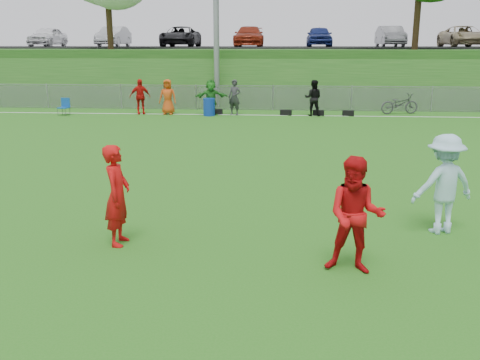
# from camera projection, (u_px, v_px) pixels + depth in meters

# --- Properties ---
(ground) EXTENTS (120.00, 120.00, 0.00)m
(ground) POSITION_uv_depth(u_px,v_px,m) (247.00, 267.00, 8.39)
(ground) COLOR #226A16
(ground) RESTS_ON ground
(sideline_far) EXTENTS (60.00, 0.10, 0.01)m
(sideline_far) POSITION_uv_depth(u_px,v_px,m) (272.00, 115.00, 25.76)
(sideline_far) COLOR white
(sideline_far) RESTS_ON ground
(fence) EXTENTS (58.00, 0.06, 1.30)m
(fence) POSITION_uv_depth(u_px,v_px,m) (273.00, 98.00, 27.53)
(fence) COLOR gray
(fence) RESTS_ON ground
(berm) EXTENTS (120.00, 18.00, 3.00)m
(berm) POSITION_uv_depth(u_px,v_px,m) (276.00, 70.00, 37.93)
(berm) COLOR #194D15
(berm) RESTS_ON ground
(parking_lot) EXTENTS (120.00, 12.00, 0.10)m
(parking_lot) POSITION_uv_depth(u_px,v_px,m) (277.00, 47.00, 39.47)
(parking_lot) COLOR black
(parking_lot) RESTS_ON berm
(car_row) EXTENTS (32.04, 5.18, 1.44)m
(car_row) POSITION_uv_depth(u_px,v_px,m) (261.00, 36.00, 38.41)
(car_row) COLOR white
(car_row) RESTS_ON parking_lot
(spectator_row) EXTENTS (9.39, 0.87, 1.69)m
(spectator_row) POSITION_uv_depth(u_px,v_px,m) (215.00, 97.00, 25.76)
(spectator_row) COLOR red
(spectator_row) RESTS_ON ground
(gear_bags) EXTENTS (6.95, 0.45, 0.26)m
(gear_bags) POSITION_uv_depth(u_px,v_px,m) (292.00, 113.00, 25.75)
(gear_bags) COLOR black
(gear_bags) RESTS_ON ground
(player_red_left) EXTENTS (0.43, 0.64, 1.76)m
(player_red_left) POSITION_uv_depth(u_px,v_px,m) (117.00, 195.00, 9.14)
(player_red_left) COLOR #BC0D0D
(player_red_left) RESTS_ON ground
(player_red_center) EXTENTS (0.99, 0.84, 1.80)m
(player_red_center) POSITION_uv_depth(u_px,v_px,m) (356.00, 216.00, 8.00)
(player_red_center) COLOR red
(player_red_center) RESTS_ON ground
(player_blue) EXTENTS (1.34, 1.01, 1.84)m
(player_blue) POSITION_uv_depth(u_px,v_px,m) (444.00, 184.00, 9.70)
(player_blue) COLOR #A2CFE1
(player_blue) RESTS_ON ground
(recycling_bin) EXTENTS (0.60, 0.60, 0.83)m
(recycling_bin) POSITION_uv_depth(u_px,v_px,m) (209.00, 107.00, 25.53)
(recycling_bin) COLOR navy
(recycling_bin) RESTS_ON ground
(camp_chair) EXTENTS (0.52, 0.53, 0.82)m
(camp_chair) POSITION_uv_depth(u_px,v_px,m) (64.00, 110.00, 25.72)
(camp_chair) COLOR #0D4692
(camp_chair) RESTS_ON ground
(bicycle) EXTENTS (1.99, 1.10, 0.99)m
(bicycle) POSITION_uv_depth(u_px,v_px,m) (399.00, 104.00, 26.12)
(bicycle) COLOR #313133
(bicycle) RESTS_ON ground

